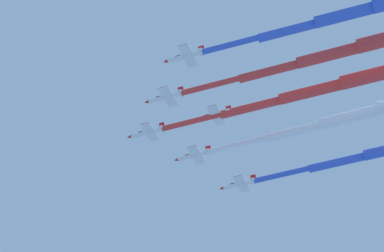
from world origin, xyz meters
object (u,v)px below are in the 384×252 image
Objects in this scene: jet_port_inner at (334,54)px; jet_starboard_inner at (355,115)px; jet_starboard_mid at (349,13)px; jet_lead at (317,90)px; jet_port_mid at (377,76)px.

jet_port_inner is 0.98× the size of jet_starboard_inner.
jet_starboard_inner is (20.81, 6.44, 1.61)m from jet_port_inner.
jet_port_inner reaches higher than jet_starboard_mid.
jet_lead is 1.03× the size of jet_starboard_inner.
jet_starboard_mid is (-21.85, -5.07, -3.13)m from jet_port_mid.
jet_port_inner is 14.38m from jet_port_mid.
jet_port_mid is 1.06× the size of jet_starboard_mid.
jet_port_inner is at bearing -162.81° from jet_starboard_inner.
jet_starboard_mid is (-16.58, -18.96, -3.05)m from jet_lead.
jet_lead is at bearing 110.78° from jet_port_mid.
jet_port_inner is (-8.36, -9.78, -1.95)m from jet_lead.
jet_starboard_mid is at bearing -166.95° from jet_port_mid.
jet_lead is 12.90m from jet_starboard_inner.
jet_lead is 1.05× the size of jet_port_inner.
jet_starboard_inner is at bearing -15.04° from jet_lead.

